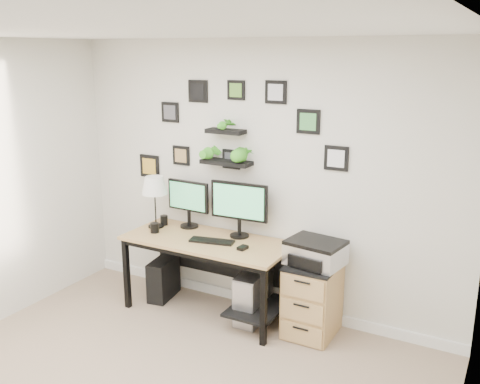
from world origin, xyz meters
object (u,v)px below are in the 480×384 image
Objects in this scene: printer at (315,252)px; pc_tower_black at (164,278)px; pc_tower_grey at (253,296)px; desk at (212,251)px; monitor_right at (239,205)px; monitor_left at (188,200)px; table_lamp at (154,187)px; file_cabinet at (312,299)px; mug at (155,228)px.

pc_tower_black is at bearing -178.36° from printer.
pc_tower_black is 0.80× the size of printer.
pc_tower_black is 0.84× the size of pc_tower_grey.
desk is 0.52m from monitor_right.
pc_tower_black is (-0.81, -0.15, -0.86)m from monitor_right.
monitor_left is 1.43m from printer.
monitor_left is 0.36m from table_lamp.
monitor_left reaches higher than desk.
pc_tower_black is at bearing 178.30° from desk.
pc_tower_grey is 0.59m from file_cabinet.
monitor_left is 0.83× the size of monitor_right.
pc_tower_black is (-0.01, 0.13, -0.59)m from mug.
monitor_right is 0.87m from printer.
desk reaches higher than file_cabinet.
file_cabinet is 1.30× the size of printer.
printer reaches higher than desk.
pc_tower_black is at bearing -178.57° from file_cabinet.
monitor_left is 1.15m from pc_tower_grey.
monitor_right is at bearing 172.00° from file_cabinet.
monitor_right is at bearing 172.53° from printer.
monitor_right reaches higher than file_cabinet.
monitor_right reaches higher than table_lamp.
monitor_right is at bearing -1.60° from monitor_left.
pc_tower_grey is at bearing 3.84° from desk.
monitor_left is 0.59m from monitor_right.
file_cabinet is at bearing -7.29° from pc_tower_black.
pc_tower_grey is 0.95× the size of printer.
monitor_left reaches higher than printer.
printer is (1.61, 0.18, -0.02)m from mug.
mug reaches higher than pc_tower_grey.
pc_tower_black is (-0.61, 0.02, -0.42)m from desk.
printer is (1.41, -0.12, -0.25)m from monitor_left.
file_cabinet reaches higher than pc_tower_black.
desk is 3.05× the size of table_lamp.
desk is 3.89× the size of pc_tower_black.
mug is 1.17m from pc_tower_grey.
table_lamp reaches higher than pc_tower_black.
pc_tower_grey is 0.74× the size of file_cabinet.
file_cabinet is at bearing 6.05° from mug.
file_cabinet is (0.81, -0.11, -0.73)m from monitor_right.
monitor_left is 0.87m from pc_tower_black.
pc_tower_black is (0.08, -0.02, -0.97)m from table_lamp.
desk is 0.58m from pc_tower_grey.
mug is 0.61m from pc_tower_black.
monitor_left reaches higher than pc_tower_black.
pc_tower_grey is (0.43, 0.03, -0.39)m from desk.
file_cabinet is (0.58, 0.03, 0.10)m from pc_tower_grey.
monitor_left is 0.98× the size of pc_tower_grey.
monitor_right is at bearing 147.80° from pc_tower_grey.
printer reaches higher than pc_tower_black.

